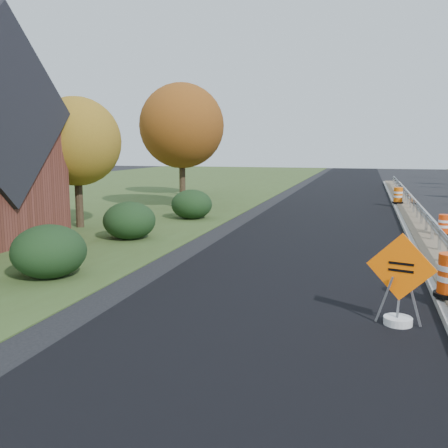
# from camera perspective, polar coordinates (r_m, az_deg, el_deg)

# --- Properties ---
(ground) EXTENTS (140.00, 140.00, 0.00)m
(ground) POSITION_cam_1_polar(r_m,az_deg,el_deg) (18.42, 23.32, -3.40)
(ground) COLOR black
(ground) RESTS_ON ground
(grass_verge_near) EXTENTS (30.00, 120.00, 0.03)m
(grass_verge_near) POSITION_cam_1_polar(r_m,az_deg,el_deg) (35.42, -21.65, 2.29)
(grass_verge_near) COLOR #3B4F22
(grass_verge_near) RESTS_ON ground
(milled_overlay) EXTENTS (7.20, 120.00, 0.01)m
(milled_overlay) POSITION_cam_1_polar(r_m,az_deg,el_deg) (28.19, 11.86, 1.18)
(milled_overlay) COLOR black
(milled_overlay) RESTS_ON ground
(median) EXTENTS (1.60, 55.00, 0.23)m
(median) POSITION_cam_1_polar(r_m,az_deg,el_deg) (26.25, 21.16, 0.44)
(median) COLOR gray
(median) RESTS_ON ground
(guardrail) EXTENTS (0.10, 46.15, 0.72)m
(guardrail) POSITION_cam_1_polar(r_m,az_deg,el_deg) (27.16, 21.05, 2.02)
(guardrail) COLOR silver
(guardrail) RESTS_ON median
(hedge_south) EXTENTS (2.09, 2.09, 1.52)m
(hedge_south) POSITION_cam_1_polar(r_m,az_deg,el_deg) (14.92, -19.38, -2.94)
(hedge_south) COLOR black
(hedge_south) RESTS_ON ground
(hedge_mid) EXTENTS (2.09, 2.09, 1.52)m
(hedge_mid) POSITION_cam_1_polar(r_m,az_deg,el_deg) (20.25, -10.76, 0.41)
(hedge_mid) COLOR black
(hedge_mid) RESTS_ON ground
(hedge_north) EXTENTS (2.09, 2.09, 1.52)m
(hedge_north) POSITION_cam_1_polar(r_m,az_deg,el_deg) (25.53, -3.71, 2.27)
(hedge_north) COLOR black
(hedge_north) RESTS_ON ground
(tree_near_yellow) EXTENTS (3.96, 3.96, 5.88)m
(tree_near_yellow) POSITION_cam_1_polar(r_m,az_deg,el_deg) (23.50, -16.51, 9.00)
(tree_near_yellow) COLOR #473523
(tree_near_yellow) RESTS_ON ground
(tree_near_red) EXTENTS (4.95, 4.95, 7.35)m
(tree_near_red) POSITION_cam_1_polar(r_m,az_deg,el_deg) (29.83, -4.86, 11.10)
(tree_near_red) COLOR #473523
(tree_near_red) RESTS_ON ground
(tree_near_back) EXTENTS (4.29, 4.29, 6.37)m
(tree_near_back) POSITION_cam_1_polar(r_m,az_deg,el_deg) (38.35, -4.81, 9.62)
(tree_near_back) COLOR #473523
(tree_near_back) RESTS_ON ground
(caution_sign) EXTENTS (1.36, 0.59, 1.94)m
(caution_sign) POSITION_cam_1_polar(r_m,az_deg,el_deg) (11.04, 19.36, -8.42)
(caution_sign) COLOR white
(caution_sign) RESTS_ON ground
(barrel_median_mid) EXTENTS (0.55, 0.55, 0.81)m
(barrel_median_mid) POSITION_cam_1_polar(r_m,az_deg,el_deg) (21.38, 23.86, -0.13)
(barrel_median_mid) COLOR black
(barrel_median_mid) RESTS_ON median
(barrel_median_far) EXTENTS (0.66, 0.66, 0.97)m
(barrel_median_far) POSITION_cam_1_polar(r_m,az_deg,el_deg) (32.43, 19.27, 3.08)
(barrel_median_far) COLOR black
(barrel_median_far) RESTS_ON median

